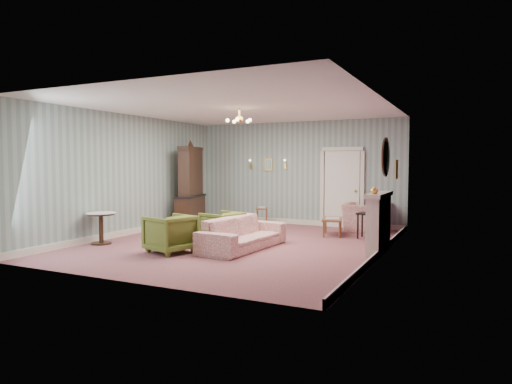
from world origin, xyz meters
The scene contains 27 objects.
floor centered at (0.00, 0.00, 0.00)m, with size 7.00×7.00×0.00m, color #995960.
ceiling centered at (0.00, 0.00, 2.90)m, with size 7.00×7.00×0.00m, color white.
wall_back centered at (0.00, 3.50, 1.45)m, with size 6.00×6.00×0.00m, color gray.
wall_front centered at (0.00, -3.50, 1.45)m, with size 6.00×6.00×0.00m, color gray.
wall_left centered at (-3.00, 0.00, 1.45)m, with size 7.00×7.00×0.00m, color gray.
wall_right centered at (3.00, 0.00, 1.45)m, with size 7.00×7.00×0.00m, color gray.
wall_right_floral centered at (2.98, 0.00, 1.45)m, with size 7.00×7.00×0.00m, color #C36188.
door centered at (1.30, 3.46, 1.08)m, with size 1.12×0.12×2.16m, color white, non-canonical shape.
olive_chair_a centered at (-0.75, -1.44, 0.41)m, with size 0.79×0.74×0.81m, color olive.
olive_chair_b centered at (-0.31, -0.21, 0.33)m, with size 0.64×0.60×0.66m, color olive.
olive_chair_c centered at (-0.37, -0.10, 0.38)m, with size 0.74×0.69×0.76m, color olive.
sofa_chintz centered at (0.33, -0.48, 0.43)m, with size 2.20×0.64×0.86m, color #AD4555.
wingback_chair centered at (2.08, 3.00, 0.48)m, with size 1.10×0.72×0.97m, color #AD4555.
dresser centered at (-2.59, 1.97, 1.16)m, with size 0.48×1.39×2.32m, color black, non-canonical shape.
fireplace centered at (2.86, 0.40, 0.58)m, with size 0.30×1.40×1.16m, color beige, non-canonical shape.
mantel_vase centered at (2.84, 0.00, 1.23)m, with size 0.15×0.15×0.15m, color gold.
oval_mirror centered at (2.96, 0.40, 1.85)m, with size 0.04×0.76×0.84m, color white, non-canonical shape.
framed_print centered at (2.97, 1.75, 1.60)m, with size 0.04×0.34×0.42m, color gold, non-canonical shape.
coffee_table centered at (1.48, 1.96, 0.21)m, with size 0.46×0.82×0.42m, color brown, non-canonical shape.
side_table_black centered at (2.32, 1.86, 0.30)m, with size 0.40×0.40×0.60m, color black, non-canonical shape.
pedestal_table centered at (-2.65, -1.32, 0.34)m, with size 0.63×0.63×0.69m, color black, non-canonical shape.
nesting_table centered at (-0.80, 2.85, 0.27)m, with size 0.32×0.41×0.54m, color brown, non-canonical shape.
gilt_mirror_back centered at (-0.90, 3.46, 1.70)m, with size 0.28×0.06×0.36m, color gold, non-canonical shape.
sconce_left centered at (-1.45, 3.44, 1.70)m, with size 0.16×0.12×0.30m, color gold, non-canonical shape.
sconce_right centered at (-0.35, 3.44, 1.70)m, with size 0.16×0.12×0.30m, color gold, non-canonical shape.
chandelier centered at (0.00, 0.00, 2.63)m, with size 0.56×0.56×0.36m, color gold, non-canonical shape.
burgundy_cushion centered at (2.03, 2.85, 0.48)m, with size 0.38×0.10×0.38m, color maroon.
Camera 1 is at (4.51, -8.51, 1.72)m, focal length 31.73 mm.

